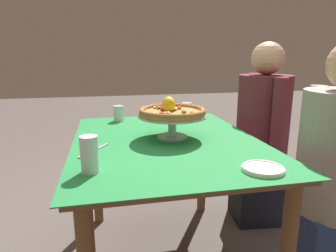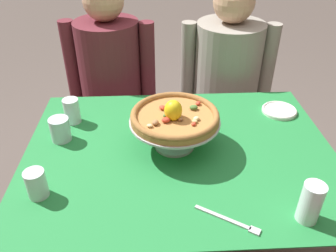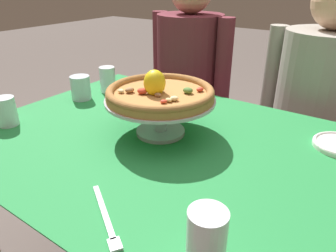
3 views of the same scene
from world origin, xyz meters
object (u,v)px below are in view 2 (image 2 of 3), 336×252
pizza (175,116)px  side_plate (279,110)px  water_glass_front_right (310,205)px  water_glass_side_left (60,131)px  diner_left (113,94)px  diner_right (225,90)px  pizza_stand (175,128)px  water_glass_front_left (37,185)px  water_glass_back_left (72,112)px  dinner_fork (230,221)px

pizza → side_plate: 0.56m
pizza → water_glass_front_right: bearing=-45.9°
water_glass_front_right → water_glass_side_left: water_glass_front_right is taller
water_glass_side_left → diner_left: size_ratio=0.08×
water_glass_front_right → diner_right: diner_right is taller
side_plate → diner_left: 0.93m
pizza_stand → water_glass_front_left: pizza_stand is taller
pizza_stand → pizza: (-0.00, -0.00, 0.05)m
water_glass_back_left → water_glass_front_left: (-0.03, -0.44, -0.01)m
dinner_fork → diner_left: bearing=112.9°
side_plate → diner_right: diner_right is taller
water_glass_back_left → water_glass_front_right: size_ratio=0.80×
water_glass_side_left → water_glass_front_left: 0.31m
water_glass_side_left → diner_right: size_ratio=0.08×
water_glass_front_left → dinner_fork: 0.62m
diner_left → water_glass_side_left: bearing=-102.8°
water_glass_front_left → diner_left: (0.15, 0.92, -0.17)m
water_glass_front_right → diner_left: size_ratio=0.11×
water_glass_front_left → dinner_fork: bearing=-13.3°
dinner_fork → side_plate: bearing=60.4°
pizza_stand → diner_right: size_ratio=0.29×
water_glass_side_left → diner_right: diner_right is taller
diner_left → side_plate: bearing=-29.6°
water_glass_back_left → pizza: bearing=-24.8°
pizza → water_glass_front_left: (-0.46, -0.24, -0.10)m
water_glass_front_right → water_glass_side_left: (-0.82, 0.45, -0.02)m
water_glass_front_right → water_glass_back_left: bearing=143.9°
diner_left → dinner_fork: bearing=-67.1°
pizza_stand → water_glass_back_left: 0.47m
dinner_fork → diner_left: (-0.45, 1.07, -0.14)m
pizza_stand → dinner_fork: size_ratio=1.85×
water_glass_back_left → diner_left: (0.12, 0.49, -0.18)m
water_glass_side_left → water_glass_front_right: bearing=-28.8°
water_glass_back_left → diner_right: bearing=33.0°
water_glass_back_left → diner_right: 0.93m
water_glass_front_right → dinner_fork: bearing=-180.0°
side_plate → dinner_fork: 0.70m
pizza → side_plate: (0.49, 0.23, -0.13)m
dinner_fork → pizza: bearing=110.3°
pizza → dinner_fork: (0.14, -0.38, -0.14)m
water_glass_back_left → pizza_stand: bearing=-24.7°
water_glass_back_left → water_glass_front_left: bearing=-94.5°
water_glass_front_left → diner_right: diner_right is taller
pizza_stand → diner_left: (-0.31, 0.68, -0.22)m
dinner_fork → diner_right: 1.11m
water_glass_front_right → side_plate: size_ratio=0.88×
pizza → diner_left: (-0.31, 0.68, -0.27)m
pizza_stand → water_glass_side_left: bearing=171.7°
pizza_stand → side_plate: pizza_stand is taller
water_glass_front_right → diner_left: diner_left is taller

